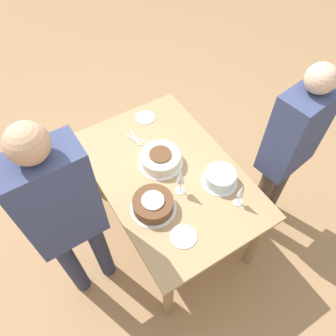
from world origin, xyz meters
The scene contains 12 objects.
ground_plane centered at (0.00, 0.00, 0.00)m, with size 12.00×12.00×0.00m, color #A87F56.
dining_table centered at (0.00, 0.00, 0.65)m, with size 1.39×0.91×0.77m.
cake_center_white centered at (-0.10, 0.00, 0.81)m, with size 0.32×0.32×0.10m.
cake_front_chocolate centered at (0.19, -0.23, 0.81)m, with size 0.30×0.30×0.10m.
cake_back_decorated centered at (0.25, 0.26, 0.82)m, with size 0.25×0.25×0.10m.
wine_glass_near centered at (0.45, 0.26, 0.90)m, with size 0.06×0.06×0.20m.
wine_glass_far centered at (0.17, -0.01, 0.93)m, with size 0.07×0.07×0.24m.
dessert_plate_left centered at (-0.55, 0.13, 0.77)m, with size 0.16×0.16×0.01m.
dessert_plate_right centered at (0.46, -0.17, 0.77)m, with size 0.17×0.17×0.01m.
fork_pile centered at (-0.40, -0.05, 0.77)m, with size 0.19×0.10×0.01m.
person_cutting centered at (0.10, -0.74, 1.03)m, with size 0.23×0.40×1.71m.
person_watching centered at (0.35, 0.76, 0.95)m, with size 0.28×0.43×1.58m.
Camera 1 is at (1.15, -0.71, 2.62)m, focal length 35.00 mm.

